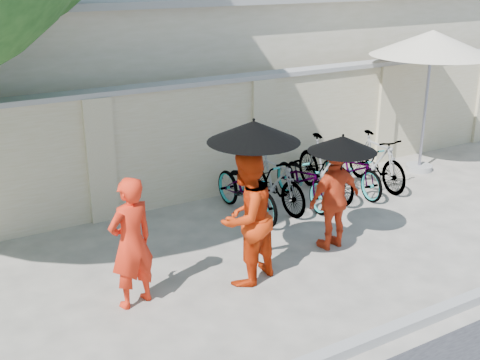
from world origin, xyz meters
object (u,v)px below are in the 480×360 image
monk_center (246,218)px  monk_right (334,199)px  monk_left (131,243)px  patio_umbrella (432,45)px

monk_center → monk_right: (1.59, 0.20, -0.14)m
monk_left → monk_right: bearing=165.7°
monk_right → patio_umbrella: patio_umbrella is taller
monk_left → monk_center: monk_center is taller
patio_umbrella → monk_center: bearing=-159.0°
monk_left → monk_right: size_ratio=1.09×
monk_center → patio_umbrella: size_ratio=0.64×
monk_left → patio_umbrella: patio_umbrella is taller
monk_center → monk_right: bearing=166.6°
monk_right → patio_umbrella: 4.49m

